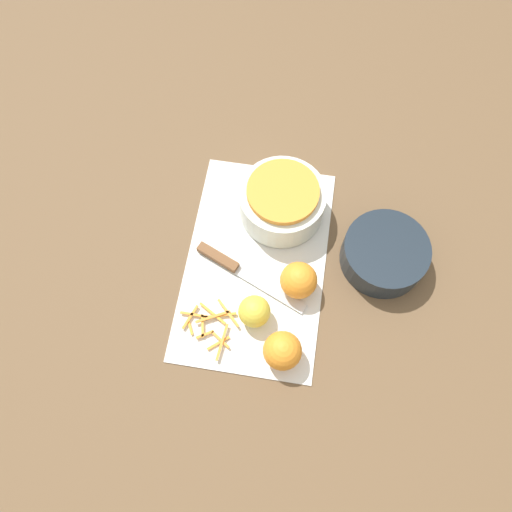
# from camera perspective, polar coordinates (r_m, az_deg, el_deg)

# --- Properties ---
(ground_plane) EXTENTS (4.00, 4.00, 0.00)m
(ground_plane) POSITION_cam_1_polar(r_m,az_deg,el_deg) (1.05, 0.00, -0.76)
(ground_plane) COLOR brown
(cutting_board) EXTENTS (0.47, 0.29, 0.01)m
(cutting_board) POSITION_cam_1_polar(r_m,az_deg,el_deg) (1.05, 0.00, -0.70)
(cutting_board) COLOR silver
(cutting_board) RESTS_ON ground_plane
(bowl_speckled) EXTENTS (0.18, 0.18, 0.09)m
(bowl_speckled) POSITION_cam_1_polar(r_m,az_deg,el_deg) (1.06, 3.00, 6.32)
(bowl_speckled) COLOR silver
(bowl_speckled) RESTS_ON cutting_board
(bowl_dark) EXTENTS (0.18, 0.18, 0.06)m
(bowl_dark) POSITION_cam_1_polar(r_m,az_deg,el_deg) (1.06, 14.46, 0.23)
(bowl_dark) COLOR #1E2833
(bowl_dark) RESTS_ON ground_plane
(knife) EXTENTS (0.12, 0.25, 0.02)m
(knife) POSITION_cam_1_polar(r_m,az_deg,el_deg) (1.04, -2.83, -1.08)
(knife) COLOR brown
(knife) RESTS_ON cutting_board
(orange_left) EXTENTS (0.08, 0.08, 0.08)m
(orange_left) POSITION_cam_1_polar(r_m,az_deg,el_deg) (1.00, 4.89, -2.78)
(orange_left) COLOR orange
(orange_left) RESTS_ON cutting_board
(orange_right) EXTENTS (0.07, 0.07, 0.07)m
(orange_right) POSITION_cam_1_polar(r_m,az_deg,el_deg) (0.96, 3.04, -10.76)
(orange_right) COLOR orange
(orange_right) RESTS_ON cutting_board
(lemon) EXTENTS (0.06, 0.06, 0.06)m
(lemon) POSITION_cam_1_polar(r_m,az_deg,el_deg) (0.98, -0.19, -6.35)
(lemon) COLOR gold
(lemon) RESTS_ON cutting_board
(peel_pile) EXTENTS (0.12, 0.12, 0.01)m
(peel_pile) POSITION_cam_1_polar(r_m,az_deg,el_deg) (1.00, -5.13, -7.76)
(peel_pile) COLOR orange
(peel_pile) RESTS_ON cutting_board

